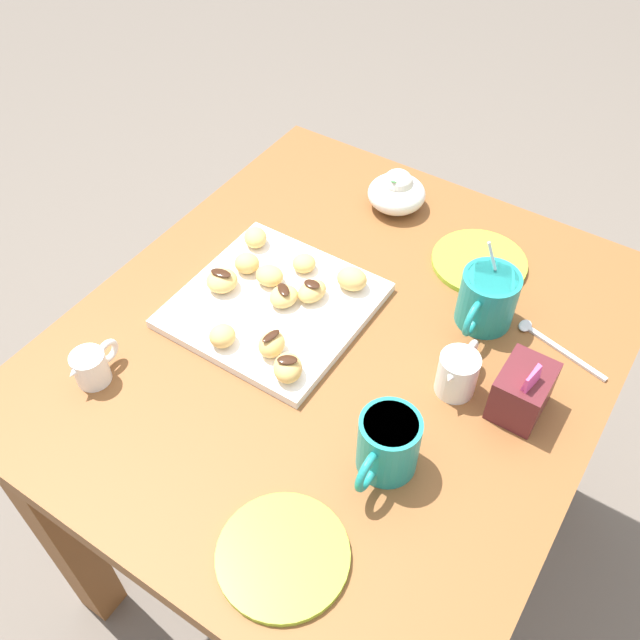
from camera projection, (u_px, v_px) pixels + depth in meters
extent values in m
plane|color=#665B51|center=(334.00, 536.00, 1.65)|extent=(8.00, 8.00, 0.00)
cube|color=brown|center=(341.00, 344.00, 1.12)|extent=(0.94, 0.82, 0.04)
cube|color=brown|center=(306.00, 276.00, 1.75)|extent=(0.07, 0.07, 0.70)
cube|color=brown|center=(63.00, 531.00, 1.29)|extent=(0.07, 0.07, 0.70)
cube|color=brown|center=(574.00, 400.00, 1.50)|extent=(0.07, 0.07, 0.70)
cube|color=white|center=(274.00, 305.00, 1.15)|extent=(0.30, 0.30, 0.02)
cylinder|color=teal|center=(487.00, 299.00, 1.10)|extent=(0.09, 0.09, 0.10)
torus|color=teal|center=(473.00, 318.00, 1.07)|extent=(0.06, 0.01, 0.06)
cylinder|color=#331E11|center=(492.00, 280.00, 1.07)|extent=(0.08, 0.08, 0.01)
cylinder|color=silver|center=(496.00, 275.00, 1.08)|extent=(0.02, 0.05, 0.12)
cylinder|color=teal|center=(388.00, 443.00, 0.92)|extent=(0.08, 0.08, 0.10)
torus|color=teal|center=(369.00, 471.00, 0.89)|extent=(0.06, 0.01, 0.06)
cylinder|color=#331E11|center=(391.00, 426.00, 0.89)|extent=(0.07, 0.07, 0.01)
cylinder|color=white|center=(457.00, 374.00, 1.01)|extent=(0.06, 0.06, 0.07)
cone|color=white|center=(451.00, 376.00, 0.98)|extent=(0.02, 0.02, 0.02)
torus|color=white|center=(469.00, 355.00, 1.03)|extent=(0.05, 0.01, 0.05)
cylinder|color=white|center=(460.00, 361.00, 0.99)|extent=(0.05, 0.05, 0.01)
cube|color=#561E23|center=(522.00, 391.00, 0.99)|extent=(0.09, 0.07, 0.08)
cube|color=#EA4C93|center=(533.00, 380.00, 0.94)|extent=(0.04, 0.01, 0.03)
cube|color=#EA4C93|center=(530.00, 378.00, 0.94)|extent=(0.04, 0.01, 0.03)
ellipsoid|color=white|center=(397.00, 194.00, 1.31)|extent=(0.11, 0.11, 0.06)
sphere|color=silver|center=(397.00, 185.00, 1.30)|extent=(0.06, 0.06, 0.06)
ellipsoid|color=green|center=(395.00, 180.00, 1.28)|extent=(0.03, 0.02, 0.01)
cylinder|color=white|center=(91.00, 368.00, 1.03)|extent=(0.05, 0.05, 0.05)
cone|color=white|center=(75.00, 372.00, 1.01)|extent=(0.02, 0.02, 0.02)
torus|color=white|center=(108.00, 351.00, 1.05)|extent=(0.04, 0.01, 0.04)
cylinder|color=#381E11|center=(87.00, 359.00, 1.02)|extent=(0.04, 0.04, 0.01)
cylinder|color=#9EC633|center=(479.00, 262.00, 1.22)|extent=(0.17, 0.17, 0.01)
cylinder|color=#9EC633|center=(283.00, 556.00, 0.86)|extent=(0.17, 0.17, 0.01)
cube|color=silver|center=(564.00, 352.00, 1.08)|extent=(0.04, 0.15, 0.00)
ellipsoid|color=silver|center=(525.00, 325.00, 1.12)|extent=(0.03, 0.02, 0.01)
ellipsoid|color=#E5B260|center=(283.00, 297.00, 1.13)|extent=(0.06, 0.05, 0.03)
ellipsoid|color=#381E11|center=(283.00, 290.00, 1.12)|extent=(0.03, 0.04, 0.00)
ellipsoid|color=#E5B260|center=(222.00, 336.00, 1.07)|extent=(0.05, 0.05, 0.03)
ellipsoid|color=#E5B260|center=(288.00, 368.00, 1.02)|extent=(0.07, 0.07, 0.04)
ellipsoid|color=#381E11|center=(287.00, 360.00, 1.01)|extent=(0.03, 0.04, 0.00)
ellipsoid|color=#E5B260|center=(270.00, 276.00, 1.16)|extent=(0.04, 0.05, 0.03)
ellipsoid|color=#E5B260|center=(352.00, 279.00, 1.15)|extent=(0.05, 0.05, 0.04)
ellipsoid|color=#E5B260|center=(272.00, 344.00, 1.06)|extent=(0.06, 0.05, 0.04)
ellipsoid|color=#381E11|center=(271.00, 336.00, 1.04)|extent=(0.04, 0.02, 0.00)
ellipsoid|color=#E5B260|center=(247.00, 263.00, 1.18)|extent=(0.05, 0.05, 0.03)
ellipsoid|color=#E5B260|center=(304.00, 263.00, 1.18)|extent=(0.06, 0.06, 0.03)
ellipsoid|color=#E5B260|center=(222.00, 281.00, 1.15)|extent=(0.06, 0.06, 0.03)
ellipsoid|color=#381E11|center=(221.00, 273.00, 1.14)|extent=(0.02, 0.04, 0.00)
ellipsoid|color=#E5B260|center=(312.00, 291.00, 1.14)|extent=(0.06, 0.05, 0.03)
ellipsoid|color=#381E11|center=(312.00, 284.00, 1.12)|extent=(0.02, 0.03, 0.00)
ellipsoid|color=#E5B260|center=(255.00, 237.00, 1.22)|extent=(0.06, 0.06, 0.03)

